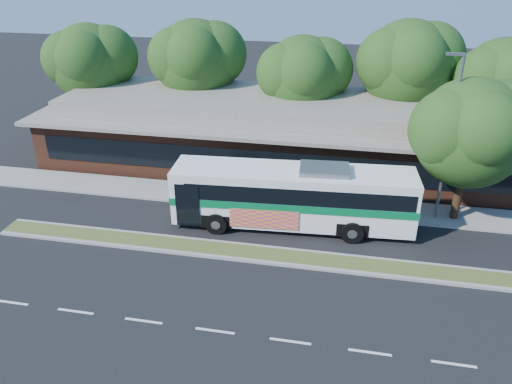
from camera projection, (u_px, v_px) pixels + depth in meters
ground at (242, 260)px, 24.08m from camera, size 120.00×120.00×0.00m
median_strip at (245, 252)px, 24.57m from camera, size 26.00×1.10×0.15m
sidewalk at (266, 200)px, 29.68m from camera, size 44.00×2.60×0.12m
parking_lot at (29, 156)px, 35.98m from camera, size 14.00×12.00×0.01m
plaza_building at (283, 130)px, 34.54m from camera, size 33.20×11.20×4.45m
lamp_post at (449, 136)px, 25.51m from camera, size 0.93×0.18×9.07m
tree_bg_a at (95, 61)px, 37.29m from camera, size 6.47×5.80×8.63m
tree_bg_b at (202, 59)px, 36.66m from camera, size 6.69×6.00×9.00m
tree_bg_c at (309, 74)px, 34.64m from camera, size 6.24×5.60×8.26m
tree_bg_d at (414, 63)px, 33.94m from camera, size 6.91×6.20×9.37m
tree_bg_e at (509, 81)px, 32.32m from camera, size 6.47×5.80×8.50m
transit_bus at (294, 193)px, 26.20m from camera, size 12.82×3.58×3.56m
sedan at (81, 152)px, 34.78m from camera, size 4.82×2.39×1.35m
sidewalk_tree at (479, 130)px, 25.43m from camera, size 6.35×5.69×7.89m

